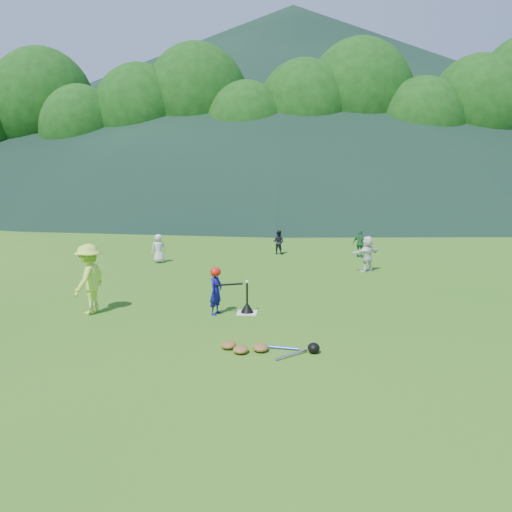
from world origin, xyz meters
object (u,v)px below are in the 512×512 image
(fielder_a, at_px, (159,248))
(fielder_d, at_px, (367,254))
(adult_coach, at_px, (89,279))
(batting_tee, at_px, (247,308))
(batter_child, at_px, (216,291))
(fielder_b, at_px, (278,242))
(home_plate, at_px, (247,313))
(equipment_pile, at_px, (261,348))
(fielder_c, at_px, (360,244))

(fielder_a, relative_size, fielder_d, 0.88)
(adult_coach, relative_size, batting_tee, 2.34)
(batter_child, bearing_deg, fielder_b, 14.11)
(batting_tee, bearing_deg, home_plate, 0.00)
(batter_child, distance_m, fielder_a, 6.91)
(home_plate, height_order, batting_tee, batting_tee)
(adult_coach, xyz_separation_m, equipment_pile, (4.07, -2.16, -0.73))
(fielder_c, distance_m, equipment_pile, 10.62)
(fielder_b, bearing_deg, equipment_pile, 111.64)
(fielder_d, bearing_deg, adult_coach, 2.92)
(home_plate, bearing_deg, fielder_a, 121.68)
(fielder_d, bearing_deg, fielder_a, -42.33)
(home_plate, height_order, fielder_c, fielder_c)
(fielder_b, height_order, fielder_c, fielder_c)
(batter_child, xyz_separation_m, fielder_d, (4.08, 5.24, 0.05))
(fielder_b, distance_m, fielder_c, 3.13)
(fielder_b, height_order, batting_tee, fielder_b)
(adult_coach, xyz_separation_m, batting_tee, (3.58, 0.26, -0.67))
(fielder_a, bearing_deg, home_plate, 100.78)
(fielder_b, relative_size, fielder_d, 0.81)
(batting_tee, xyz_separation_m, equipment_pile, (0.49, -2.42, -0.06))
(batter_child, bearing_deg, home_plate, -56.59)
(fielder_b, distance_m, equipment_pile, 10.71)
(fielder_d, relative_size, equipment_pile, 0.64)
(batter_child, bearing_deg, fielder_c, -6.36)
(home_plate, height_order, batter_child, batter_child)
(home_plate, xyz_separation_m, batting_tee, (0.00, 0.00, 0.12))
(fielder_d, distance_m, equipment_pile, 8.07)
(fielder_c, xyz_separation_m, fielder_d, (-0.11, -2.67, 0.06))
(home_plate, relative_size, batting_tee, 0.66)
(adult_coach, xyz_separation_m, fielder_c, (7.07, 8.02, -0.28))
(fielder_a, relative_size, fielder_c, 0.99)
(fielder_d, bearing_deg, fielder_c, -126.90)
(fielder_b, height_order, fielder_d, fielder_d)
(home_plate, distance_m, equipment_pile, 2.47)
(adult_coach, distance_m, fielder_a, 6.33)
(batter_child, relative_size, fielder_c, 1.03)
(home_plate, distance_m, batting_tee, 0.12)
(fielder_a, distance_m, fielder_b, 4.71)
(fielder_d, relative_size, batting_tee, 1.70)
(home_plate, relative_size, equipment_pile, 0.25)
(home_plate, relative_size, batter_child, 0.42)
(adult_coach, bearing_deg, fielder_a, -170.91)
(equipment_pile, bearing_deg, fielder_b, 90.43)
(fielder_a, distance_m, batting_tee, 7.13)
(adult_coach, relative_size, fielder_d, 1.38)
(fielder_c, xyz_separation_m, equipment_pile, (-3.01, -10.18, -0.45))
(home_plate, bearing_deg, equipment_pile, -78.59)
(batter_child, relative_size, equipment_pile, 0.59)
(batter_child, bearing_deg, batting_tee, -56.59)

